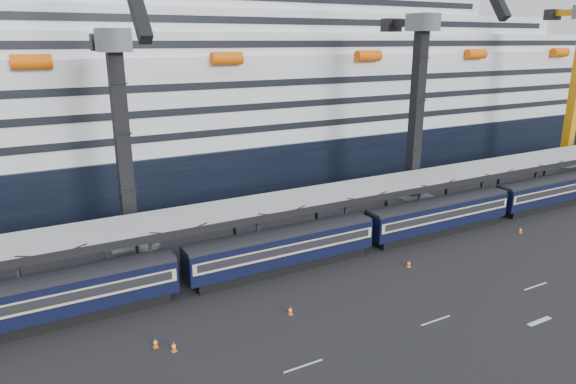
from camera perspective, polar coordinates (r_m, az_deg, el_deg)
name	(u,v)px	position (r m, az deg, el deg)	size (l,w,h in m)	color
ground	(419,293)	(46.54, 14.37, -10.87)	(260.00, 260.00, 0.00)	black
lane_markings	(534,297)	(49.28, 25.69, -10.45)	(111.00, 4.27, 0.02)	beige
train	(313,241)	(50.16, 2.79, -5.51)	(133.05, 3.00, 4.05)	black
canopy	(331,194)	(54.71, 4.78, -0.27)	(130.00, 6.25, 5.53)	#96999E
cruise_ship	(211,99)	(81.00, -8.58, 10.21)	(214.09, 28.84, 34.00)	black
crane_dark_near	(123,143)	(49.76, -17.82, 5.22)	(4.50, 17.75, 35.08)	#505358
crane_dark_mid	(419,106)	(65.05, 14.38, 9.27)	(4.50, 18.24, 39.64)	#505358
traffic_cone_b	(174,346)	(38.40, -12.57, -16.39)	(0.39, 0.39, 0.78)	#ED5B07
traffic_cone_c	(155,343)	(39.13, -14.52, -15.90)	(0.37, 0.37, 0.74)	#ED5B07
traffic_cone_d	(290,310)	(41.86, 0.26, -13.00)	(0.38, 0.38, 0.76)	#ED5B07
traffic_cone_e	(409,264)	(51.13, 13.28, -7.74)	(0.38, 0.38, 0.76)	#ED5B07
traffic_cone_f	(520,230)	(63.88, 24.42, -3.87)	(0.37, 0.37, 0.74)	#ED5B07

